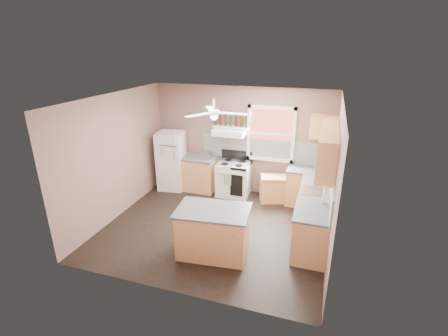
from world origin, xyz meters
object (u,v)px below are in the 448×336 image
(refrigerator, at_px, (171,161))
(island, at_px, (213,233))
(stove, at_px, (233,179))
(toaster, at_px, (206,155))
(cart, at_px, (274,189))

(refrigerator, bearing_deg, island, -57.23)
(stove, relative_size, island, 0.70)
(toaster, bearing_deg, island, -55.60)
(toaster, relative_size, island, 0.23)
(toaster, bearing_deg, refrigerator, -162.54)
(refrigerator, xyz_separation_m, toaster, (0.93, 0.11, 0.22))
(stove, xyz_separation_m, cart, (1.04, -0.04, -0.11))
(island, bearing_deg, stove, 92.08)
(refrigerator, height_order, cart, refrigerator)
(refrigerator, xyz_separation_m, island, (2.03, -2.42, -0.34))
(cart, bearing_deg, island, -122.59)
(toaster, distance_m, island, 2.81)
(refrigerator, bearing_deg, cart, -5.96)
(refrigerator, height_order, toaster, refrigerator)
(toaster, bearing_deg, stove, 10.04)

